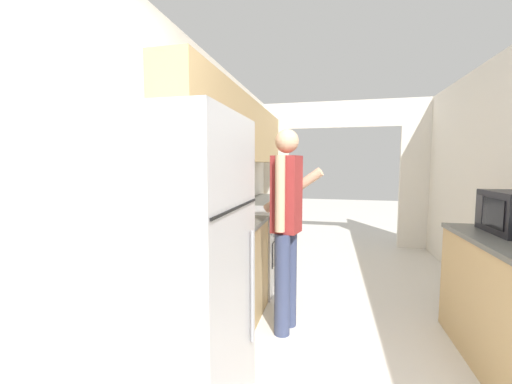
# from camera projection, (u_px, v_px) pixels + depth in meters

# --- Properties ---
(wall_left) EXTENTS (0.38, 7.05, 2.50)m
(wall_left) POSITION_uv_depth(u_px,v_px,m) (218.00, 157.00, 3.26)
(wall_left) COLOR white
(wall_left) RESTS_ON ground_plane
(wall_far_with_doorway) EXTENTS (3.18, 0.06, 2.50)m
(wall_far_with_doorway) POSITION_uv_depth(u_px,v_px,m) (342.00, 162.00, 5.46)
(wall_far_with_doorway) COLOR white
(wall_far_with_doorway) RESTS_ON ground_plane
(counter_left) EXTENTS (0.62, 3.47, 0.90)m
(counter_left) POSITION_uv_depth(u_px,v_px,m) (254.00, 243.00, 3.83)
(counter_left) COLOR tan
(counter_left) RESTS_ON ground_plane
(refrigerator) EXTENTS (0.78, 0.75, 1.67)m
(refrigerator) POSITION_uv_depth(u_px,v_px,m) (170.00, 273.00, 1.68)
(refrigerator) COLOR #B7B7BC
(refrigerator) RESTS_ON ground_plane
(range_oven) EXTENTS (0.66, 0.73, 1.04)m
(range_oven) POSITION_uv_depth(u_px,v_px,m) (249.00, 248.00, 3.60)
(range_oven) COLOR #B7B7BC
(range_oven) RESTS_ON ground_plane
(person) EXTENTS (0.55, 0.43, 1.70)m
(person) POSITION_uv_depth(u_px,v_px,m) (286.00, 224.00, 2.62)
(person) COLOR #384266
(person) RESTS_ON ground_plane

